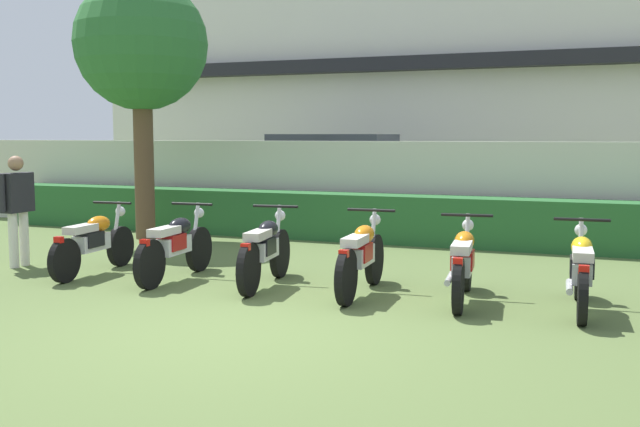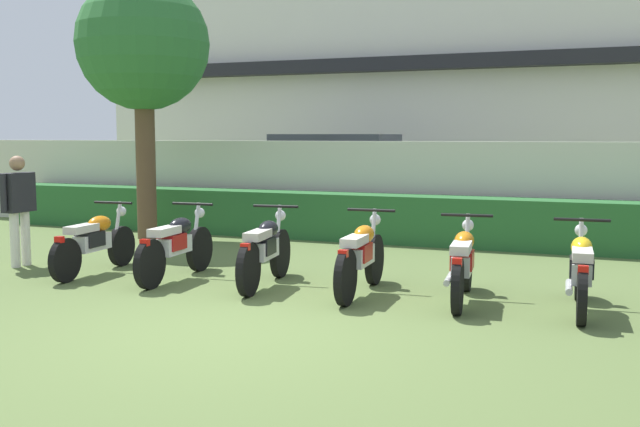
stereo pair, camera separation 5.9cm
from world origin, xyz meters
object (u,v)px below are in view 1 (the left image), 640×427
at_px(motorcycle_in_row_2, 265,250).
at_px(inspector_person, 17,202).
at_px(motorcycle_in_row_5, 581,270).
at_px(motorcycle_in_row_3, 361,256).
at_px(tree_near_inspector, 141,47).
at_px(parked_car, 339,175).
at_px(motorcycle_in_row_4, 463,263).
at_px(motorcycle_in_row_1, 175,245).
at_px(motorcycle_in_row_0, 93,242).

height_order(motorcycle_in_row_2, inspector_person, inspector_person).
bearing_deg(motorcycle_in_row_5, motorcycle_in_row_2, 87.06).
bearing_deg(motorcycle_in_row_2, motorcycle_in_row_3, -97.59).
relative_size(tree_near_inspector, motorcycle_in_row_3, 2.48).
xyz_separation_m(parked_car, motorcycle_in_row_4, (4.37, -7.95, -0.49)).
height_order(motorcycle_in_row_1, motorcycle_in_row_2, motorcycle_in_row_2).
bearing_deg(motorcycle_in_row_4, parked_car, 22.68).
xyz_separation_m(motorcycle_in_row_1, motorcycle_in_row_3, (2.52, 0.04, 0.01)).
relative_size(motorcycle_in_row_1, inspector_person, 1.20).
height_order(motorcycle_in_row_3, motorcycle_in_row_5, motorcycle_in_row_3).
bearing_deg(motorcycle_in_row_2, motorcycle_in_row_5, -96.58).
bearing_deg(inspector_person, motorcycle_in_row_4, 0.58).
relative_size(motorcycle_in_row_0, motorcycle_in_row_4, 1.02).
height_order(motorcycle_in_row_0, motorcycle_in_row_1, motorcycle_in_row_1).
xyz_separation_m(motorcycle_in_row_0, motorcycle_in_row_2, (2.51, 0.10, 0.02)).
xyz_separation_m(motorcycle_in_row_0, motorcycle_in_row_1, (1.25, 0.06, 0.01)).
bearing_deg(parked_car, inspector_person, -101.97).
height_order(tree_near_inspector, inspector_person, tree_near_inspector).
bearing_deg(motorcycle_in_row_0, parked_car, -7.99).
bearing_deg(motorcycle_in_row_5, inspector_person, 86.91).
distance_m(motorcycle_in_row_1, motorcycle_in_row_4, 3.71).
distance_m(motorcycle_in_row_0, motorcycle_in_row_5, 6.21).
relative_size(tree_near_inspector, motorcycle_in_row_4, 2.56).
bearing_deg(motorcycle_in_row_0, motorcycle_in_row_3, -92.38).
bearing_deg(parked_car, motorcycle_in_row_5, -53.05).
xyz_separation_m(motorcycle_in_row_3, inspector_person, (-5.12, -0.02, 0.47)).
height_order(motorcycle_in_row_5, inspector_person, inspector_person).
height_order(parked_car, motorcycle_in_row_5, parked_car).
relative_size(parked_car, motorcycle_in_row_5, 2.50).
distance_m(parked_car, motorcycle_in_row_5, 9.74).
distance_m(motorcycle_in_row_4, motorcycle_in_row_5, 1.25).
bearing_deg(motorcycle_in_row_3, motorcycle_in_row_4, -90.87).
bearing_deg(motorcycle_in_row_1, motorcycle_in_row_0, 89.70).
bearing_deg(motorcycle_in_row_0, inspector_person, 82.94).
bearing_deg(tree_near_inspector, motorcycle_in_row_0, -66.76).
bearing_deg(parked_car, motorcycle_in_row_1, -83.64).
distance_m(parked_car, tree_near_inspector, 5.84).
distance_m(motorcycle_in_row_1, motorcycle_in_row_2, 1.27).
relative_size(motorcycle_in_row_0, motorcycle_in_row_2, 1.00).
height_order(tree_near_inspector, motorcycle_in_row_2, tree_near_inspector).
xyz_separation_m(parked_car, motorcycle_in_row_2, (1.93, -7.98, -0.48)).
relative_size(motorcycle_in_row_4, motorcycle_in_row_5, 1.00).
distance_m(motorcycle_in_row_0, motorcycle_in_row_2, 2.51).
height_order(motorcycle_in_row_1, motorcycle_in_row_4, motorcycle_in_row_1).
xyz_separation_m(tree_near_inspector, inspector_person, (0.01, -3.10, -2.50)).
relative_size(motorcycle_in_row_1, motorcycle_in_row_4, 1.04).
distance_m(parked_car, motorcycle_in_row_0, 8.12).
bearing_deg(motorcycle_in_row_3, motorcycle_in_row_5, -91.71).
relative_size(parked_car, tree_near_inspector, 0.98).
bearing_deg(motorcycle_in_row_5, motorcycle_in_row_1, 87.39).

